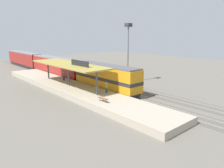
% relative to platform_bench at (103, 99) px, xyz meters
% --- Properties ---
extents(ground_plane, '(120.00, 120.00, 0.00)m').
position_rel_platform_bench_xyz_m(ground_plane, '(8.00, 11.12, -1.34)').
color(ground_plane, '#666056').
extents(track_near, '(3.20, 110.00, 0.16)m').
position_rel_platform_bench_xyz_m(track_near, '(6.00, 11.12, -1.31)').
color(track_near, '#565249').
rests_on(track_near, ground).
extents(track_far, '(3.20, 110.00, 0.16)m').
position_rel_platform_bench_xyz_m(track_far, '(10.60, 11.12, -1.31)').
color(track_far, '#565249').
rests_on(track_far, ground).
extents(platform, '(6.00, 44.00, 0.90)m').
position_rel_platform_bench_xyz_m(platform, '(1.40, 11.12, -0.89)').
color(platform, '#A89E89').
rests_on(platform, ground).
extents(station_canopy, '(5.20, 18.00, 4.70)m').
position_rel_platform_bench_xyz_m(station_canopy, '(1.40, 11.03, 3.19)').
color(station_canopy, '#47474C').
rests_on(station_canopy, platform).
extents(platform_bench, '(0.44, 1.70, 0.50)m').
position_rel_platform_bench_xyz_m(platform_bench, '(0.00, 0.00, 0.00)').
color(platform_bench, '#333338').
rests_on(platform_bench, platform).
extents(locomotive, '(2.93, 14.43, 4.44)m').
position_rel_platform_bench_xyz_m(locomotive, '(6.00, 6.65, 1.07)').
color(locomotive, '#28282D').
rests_on(locomotive, track_near).
extents(passenger_carriage_front, '(2.90, 20.00, 4.24)m').
position_rel_platform_bench_xyz_m(passenger_carriage_front, '(6.00, 24.65, 0.97)').
color(passenger_carriage_front, '#28282D').
rests_on(passenger_carriage_front, track_near).
extents(passenger_carriage_rear, '(2.90, 20.00, 4.24)m').
position_rel_platform_bench_xyz_m(passenger_carriage_rear, '(6.00, 45.45, 0.97)').
color(passenger_carriage_rear, '#28282D').
rests_on(passenger_carriage_rear, track_near).
extents(light_mast, '(1.10, 1.10, 11.70)m').
position_rel_platform_bench_xyz_m(light_mast, '(13.80, 9.09, 7.05)').
color(light_mast, slate).
rests_on(light_mast, ground).
extents(person_waiting, '(0.34, 0.34, 1.71)m').
position_rel_platform_bench_xyz_m(person_waiting, '(3.17, 3.07, 0.51)').
color(person_waiting, '#23603D').
rests_on(person_waiting, platform).
extents(person_walking, '(0.34, 0.34, 1.71)m').
position_rel_platform_bench_xyz_m(person_walking, '(2.73, 15.36, 0.51)').
color(person_walking, navy).
rests_on(person_walking, platform).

